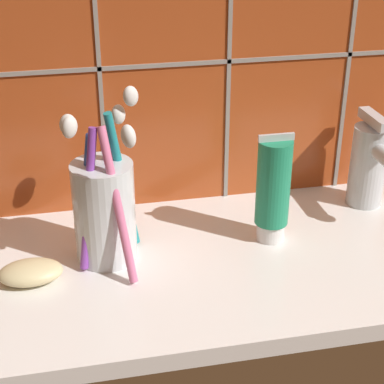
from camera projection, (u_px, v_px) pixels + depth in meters
sink_counter at (242, 261)px, 72.25cm from camera, size 61.12×28.98×2.00cm
tile_wall_backsplash at (216, 6)px, 73.30cm from camera, size 71.12×1.72×52.72cm
toothbrush_cup at (105, 207)px, 68.40cm from camera, size 8.88×11.41×19.03cm
toothpaste_tube at (273, 189)px, 71.77cm from camera, size 4.02×3.83×13.12cm
sink_faucet at (371, 163)px, 79.27cm from camera, size 4.50×11.77×11.99cm
soap_bar at (31, 272)px, 66.69cm from camera, size 6.69×4.42×2.22cm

